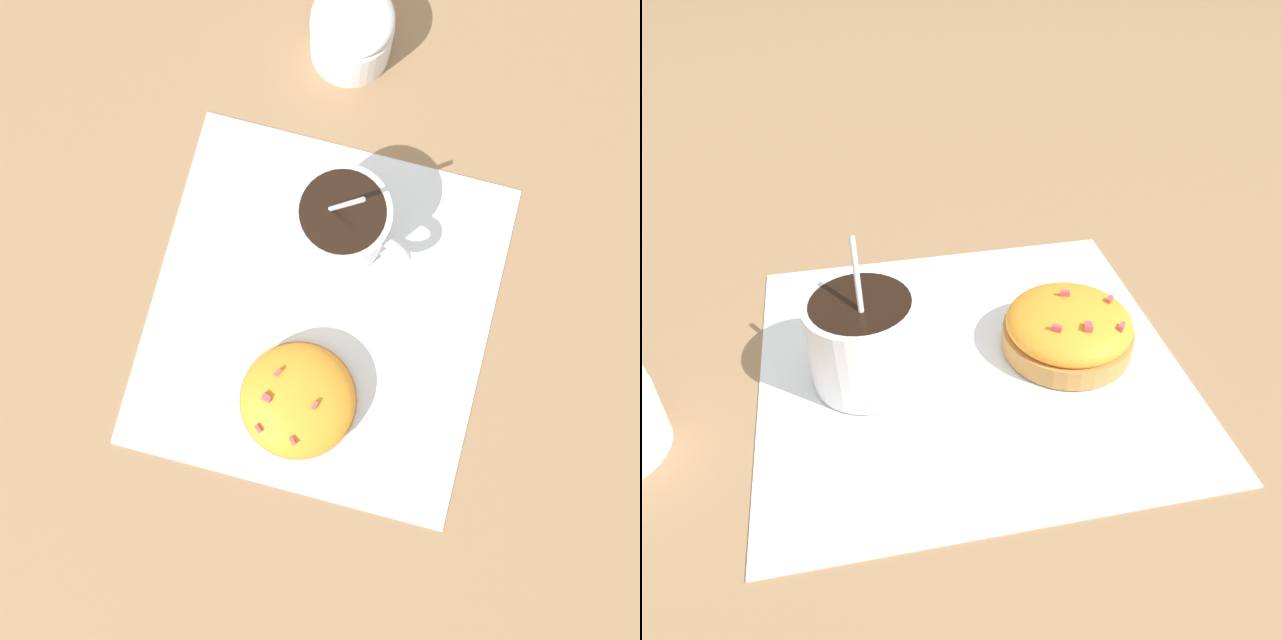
{
  "view_description": "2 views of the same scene",
  "coord_description": "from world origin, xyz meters",
  "views": [
    {
      "loc": [
        -0.06,
        -0.02,
        0.55
      ],
      "look_at": [
        -0.01,
        -0.0,
        0.04
      ],
      "focal_mm": 35.0,
      "sensor_mm": 36.0,
      "label": 1
    },
    {
      "loc": [
        0.03,
        0.35,
        0.32
      ],
      "look_at": [
        0.0,
        -0.01,
        0.04
      ],
      "focal_mm": 35.0,
      "sensor_mm": 36.0,
      "label": 2
    }
  ],
  "objects": [
    {
      "name": "paper_napkin",
      "position": [
        0.0,
        0.0,
        0.0
      ],
      "size": [
        0.35,
        0.33,
        0.0
      ],
      "color": "white",
      "rests_on": "ground_plane"
    },
    {
      "name": "frosted_pastry",
      "position": [
        -0.08,
        -0.01,
        0.02
      ],
      "size": [
        0.1,
        0.1,
        0.04
      ],
      "color": "#C18442",
      "rests_on": "paper_napkin"
    },
    {
      "name": "sugar_bowl",
      "position": [
        0.24,
        0.07,
        0.03
      ],
      "size": [
        0.07,
        0.07,
        0.06
      ],
      "color": "white",
      "rests_on": "ground_plane"
    },
    {
      "name": "coffee_cup",
      "position": [
        0.07,
        0.01,
        0.04
      ],
      "size": [
        0.08,
        0.11,
        0.11
      ],
      "color": "white",
      "rests_on": "paper_napkin"
    },
    {
      "name": "ground_plane",
      "position": [
        0.0,
        0.0,
        0.0
      ],
      "size": [
        3.0,
        3.0,
        0.0
      ],
      "primitive_type": "plane",
      "color": "#93704C"
    }
  ]
}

